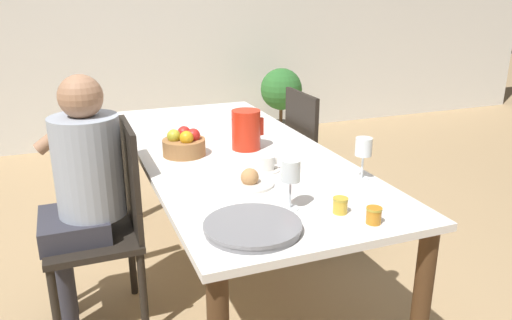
# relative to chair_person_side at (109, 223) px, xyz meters

# --- Properties ---
(ground_plane) EXTENTS (20.00, 20.00, 0.00)m
(ground_plane) POSITION_rel_chair_person_side_xyz_m (0.64, 0.09, -0.51)
(ground_plane) COLOR tan
(wall_back) EXTENTS (10.00, 0.06, 2.60)m
(wall_back) POSITION_rel_chair_person_side_xyz_m (0.64, 3.02, 0.79)
(wall_back) COLOR white
(wall_back) RESTS_ON ground_plane
(dining_table) EXTENTS (0.91, 2.14, 0.76)m
(dining_table) POSITION_rel_chair_person_side_xyz_m (0.64, 0.09, 0.16)
(dining_table) COLOR white
(dining_table) RESTS_ON ground_plane
(chair_person_side) EXTENTS (0.42, 0.42, 0.97)m
(chair_person_side) POSITION_rel_chair_person_side_xyz_m (0.00, 0.00, 0.00)
(chair_person_side) COLOR black
(chair_person_side) RESTS_ON ground_plane
(chair_opposite) EXTENTS (0.42, 0.42, 0.97)m
(chair_opposite) POSITION_rel_chair_person_side_xyz_m (1.28, 0.37, 0.00)
(chair_opposite) COLOR black
(chair_opposite) RESTS_ON ground_plane
(person_seated) EXTENTS (0.39, 0.41, 1.19)m
(person_seated) POSITION_rel_chair_person_side_xyz_m (-0.09, 0.04, 0.20)
(person_seated) COLOR #33333D
(person_seated) RESTS_ON ground_plane
(red_pitcher) EXTENTS (0.17, 0.14, 0.20)m
(red_pitcher) POSITION_rel_chair_person_side_xyz_m (0.71, 0.08, 0.35)
(red_pitcher) COLOR red
(red_pitcher) RESTS_ON dining_table
(wine_glass_water) EXTENTS (0.07, 0.07, 0.18)m
(wine_glass_water) POSITION_rel_chair_person_side_xyz_m (1.02, -0.49, 0.39)
(wine_glass_water) COLOR white
(wine_glass_water) RESTS_ON dining_table
(wine_glass_juice) EXTENTS (0.07, 0.07, 0.19)m
(wine_glass_juice) POSITION_rel_chair_person_side_xyz_m (0.60, -0.66, 0.39)
(wine_glass_juice) COLOR white
(wine_glass_juice) RESTS_ON dining_table
(teacup_near_person) EXTENTS (0.12, 0.12, 0.07)m
(teacup_near_person) POSITION_rel_chair_person_side_xyz_m (0.68, -0.25, 0.28)
(teacup_near_person) COLOR silver
(teacup_near_person) RESTS_ON dining_table
(teacup_across) EXTENTS (0.12, 0.12, 0.07)m
(teacup_across) POSITION_rel_chair_person_side_xyz_m (0.79, 0.26, 0.28)
(teacup_across) COLOR silver
(teacup_across) RESTS_ON dining_table
(serving_tray) EXTENTS (0.33, 0.33, 0.03)m
(serving_tray) POSITION_rel_chair_person_side_xyz_m (0.41, -0.78, 0.27)
(serving_tray) COLOR gray
(serving_tray) RESTS_ON dining_table
(bread_plate) EXTENTS (0.20, 0.20, 0.07)m
(bread_plate) POSITION_rel_chair_person_side_xyz_m (0.55, -0.39, 0.27)
(bread_plate) COLOR silver
(bread_plate) RESTS_ON dining_table
(jam_jar_amber) EXTENTS (0.06, 0.06, 0.06)m
(jam_jar_amber) POSITION_rel_chair_person_side_xyz_m (0.76, -0.76, 0.28)
(jam_jar_amber) COLOR gold
(jam_jar_amber) RESTS_ON dining_table
(jam_jar_red) EXTENTS (0.06, 0.06, 0.06)m
(jam_jar_red) POSITION_rel_chair_person_side_xyz_m (0.82, -0.87, 0.28)
(jam_jar_red) COLOR #C67A1E
(jam_jar_red) RESTS_ON dining_table
(fruit_bowl) EXTENTS (0.21, 0.21, 0.13)m
(fruit_bowl) POSITION_rel_chair_person_side_xyz_m (0.39, 0.10, 0.31)
(fruit_bowl) COLOR #9E6B3D
(fruit_bowl) RESTS_ON dining_table
(potted_plant) EXTENTS (0.43, 0.43, 0.77)m
(potted_plant) POSITION_rel_chair_person_side_xyz_m (1.99, 2.50, -0.03)
(potted_plant) COLOR #4C4742
(potted_plant) RESTS_ON ground_plane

